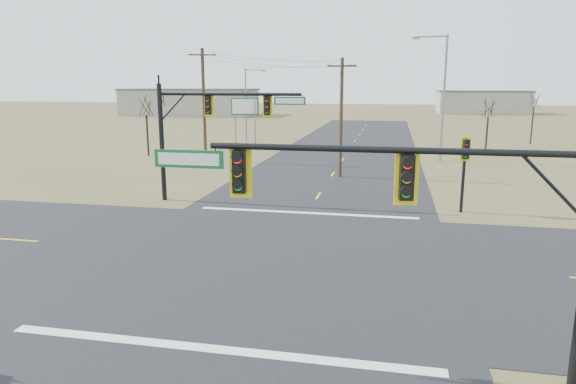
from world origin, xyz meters
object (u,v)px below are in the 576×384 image
(mast_arm_far, at_px, (209,117))
(utility_pole_far, at_px, (204,104))
(streetlight_a, at_px, (441,91))
(streetlight_c, at_px, (248,104))
(pedestal_signal_ne, at_px, (465,157))
(bare_tree_c, at_px, (489,107))
(bare_tree_b, at_px, (161,98))
(bare_tree_a, at_px, (146,105))
(mast_arm_near, at_px, (402,195))
(utility_pole_near, at_px, (341,116))
(highway_sign, at_px, (245,113))
(bare_tree_d, at_px, (534,100))

(mast_arm_far, xyz_separation_m, utility_pole_far, (-6.03, 15.31, 0.14))
(streetlight_a, xyz_separation_m, streetlight_c, (-19.67, 6.18, -1.47))
(pedestal_signal_ne, height_order, bare_tree_c, bare_tree_c)
(utility_pole_far, bearing_deg, bare_tree_b, 124.51)
(pedestal_signal_ne, height_order, bare_tree_a, bare_tree_a)
(mast_arm_near, distance_m, mast_arm_far, 19.79)
(mast_arm_far, relative_size, streetlight_a, 0.79)
(utility_pole_near, bearing_deg, streetlight_c, 126.32)
(utility_pole_far, relative_size, streetlight_c, 1.17)
(streetlight_a, distance_m, streetlight_c, 20.67)
(utility_pole_near, xyz_separation_m, streetlight_a, (7.91, 9.82, 1.68))
(mast_arm_far, height_order, streetlight_a, streetlight_a)
(streetlight_c, relative_size, bare_tree_c, 1.44)
(streetlight_c, distance_m, bare_tree_b, 16.00)
(streetlight_a, xyz_separation_m, bare_tree_a, (-27.55, -1.89, -1.35))
(utility_pole_far, bearing_deg, utility_pole_near, -22.74)
(streetlight_c, bearing_deg, highway_sign, -69.92)
(utility_pole_near, height_order, bare_tree_d, utility_pole_near)
(bare_tree_a, bearing_deg, mast_arm_far, -54.16)
(mast_arm_near, xyz_separation_m, utility_pole_near, (-4.05, 26.56, 0.15))
(streetlight_a, bearing_deg, utility_pole_near, -151.35)
(bare_tree_b, distance_m, bare_tree_d, 45.33)
(bare_tree_d, bearing_deg, streetlight_c, -162.60)
(mast_arm_far, relative_size, bare_tree_a, 1.42)
(mast_arm_near, relative_size, mast_arm_far, 1.17)
(mast_arm_far, height_order, streetlight_c, streetlight_c)
(bare_tree_a, height_order, bare_tree_c, bare_tree_a)
(bare_tree_a, relative_size, bare_tree_b, 0.97)
(bare_tree_c, bearing_deg, mast_arm_near, -102.05)
(streetlight_a, xyz_separation_m, bare_tree_c, (5.02, 5.23, -1.61))
(utility_pole_near, height_order, streetlight_a, streetlight_a)
(streetlight_a, height_order, bare_tree_b, streetlight_a)
(highway_sign, xyz_separation_m, bare_tree_d, (31.42, 11.02, 1.13))
(utility_pole_near, height_order, highway_sign, utility_pole_near)
(mast_arm_far, distance_m, streetlight_c, 26.46)
(pedestal_signal_ne, xyz_separation_m, streetlight_a, (0.23, 19.51, 3.18))
(utility_pole_near, distance_m, bare_tree_b, 35.12)
(utility_pole_near, bearing_deg, bare_tree_a, 158.01)
(streetlight_a, relative_size, streetlight_c, 1.30)
(streetlight_a, distance_m, bare_tree_b, 36.42)
(bare_tree_a, bearing_deg, bare_tree_c, 12.32)
(utility_pole_near, distance_m, bare_tree_c, 19.84)
(pedestal_signal_ne, bearing_deg, mast_arm_far, 170.93)
(mast_arm_far, height_order, utility_pole_far, utility_pole_far)
(mast_arm_near, distance_m, bare_tree_b, 58.65)
(mast_arm_near, xyz_separation_m, bare_tree_b, (-29.65, 50.59, 0.71))
(utility_pole_far, bearing_deg, streetlight_a, 12.23)
(utility_pole_near, relative_size, bare_tree_b, 1.36)
(streetlight_a, bearing_deg, bare_tree_c, 23.65)
(utility_pole_far, relative_size, highway_sign, 1.83)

